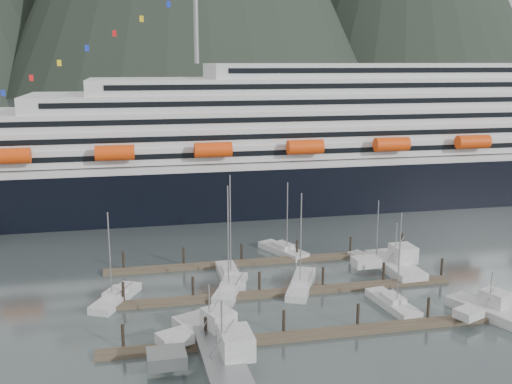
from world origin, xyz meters
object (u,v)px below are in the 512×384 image
sailboat_b (230,276)px  sailboat_d (301,285)px  cruise_ship (375,146)px  trawler_a (220,359)px  sailboat_g (372,261)px  sailboat_f (283,251)px  trawler_d (488,310)px  sailboat_a (116,299)px  trawler_e (394,265)px  sailboat_c (230,289)px  sailboat_h (393,304)px  trawler_b (209,334)px

sailboat_b → sailboat_d: 10.68m
cruise_ship → trawler_a: (-46.30, -69.95, -11.04)m
sailboat_b → sailboat_g: (22.76, 1.92, -0.06)m
sailboat_d → sailboat_g: 15.55m
sailboat_f → trawler_a: (-15.74, -35.00, 0.57)m
cruise_ship → trawler_a: 84.61m
trawler_a → trawler_d: trawler_a is taller
sailboat_g → trawler_d: size_ratio=0.95×
trawler_d → cruise_ship: bearing=-32.9°
sailboat_a → trawler_e: sailboat_a is taller
sailboat_a → cruise_ship: bearing=-22.3°
sailboat_d → sailboat_c: bearing=110.8°
sailboat_c → sailboat_h: sailboat_c is taller
sailboat_d → sailboat_a: bearing=113.2°
sailboat_g → trawler_e: 4.35m
trawler_e → sailboat_f: bearing=48.1°
sailboat_b → trawler_b: 20.13m
trawler_d → sailboat_d: bearing=32.2°
cruise_ship → sailboat_h: cruise_ship is taller
sailboat_c → trawler_e: 25.57m
sailboat_b → trawler_d: (28.91, -19.69, 0.40)m
sailboat_a → trawler_d: 47.15m
trawler_d → trawler_e: trawler_e is taller
sailboat_b → sailboat_d: (9.12, -5.56, -0.02)m
sailboat_b → trawler_e: 24.71m
sailboat_a → trawler_e: (40.60, 3.32, 0.57)m
sailboat_c → trawler_a: (-4.50, -20.33, 0.55)m
trawler_e → sailboat_g: bearing=23.2°
trawler_a → sailboat_d: bearing=-37.3°
sailboat_b → sailboat_f: size_ratio=1.27×
trawler_d → sailboat_a: bearing=49.9°
sailboat_h → trawler_a: size_ratio=0.88×
sailboat_f → sailboat_h: size_ratio=0.95×
cruise_ship → sailboat_c: (-41.80, -49.61, -11.59)m
sailboat_f → trawler_e: 18.30m
sailboat_a → sailboat_h: 35.83m
cruise_ship → sailboat_g: (-18.29, -42.68, -11.66)m
sailboat_a → sailboat_h: (34.61, -9.27, -0.00)m
cruise_ship → sailboat_f: (-30.56, -34.95, -11.61)m
sailboat_h → trawler_b: 24.75m
cruise_ship → sailboat_d: 60.58m
trawler_e → trawler_a: bearing=125.5°
trawler_a → trawler_d: bearing=-81.9°
sailboat_c → trawler_b: size_ratio=1.29×
sailboat_d → sailboat_f: 15.26m
sailboat_a → sailboat_f: 30.39m
cruise_ship → sailboat_g: cruise_ship is taller
sailboat_c → trawler_a: 20.83m
sailboat_g → trawler_e: (1.87, -3.88, 0.62)m
sailboat_a → sailboat_d: 25.10m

